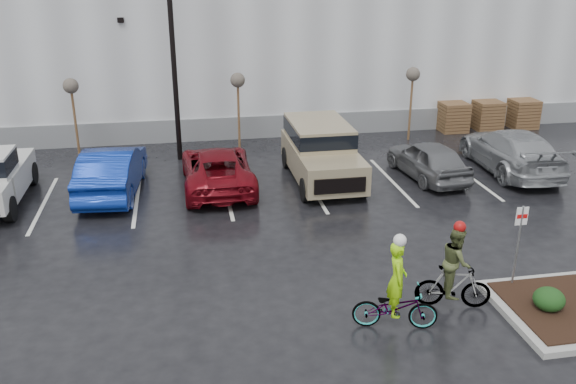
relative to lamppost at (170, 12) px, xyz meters
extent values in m
plane|color=black|center=(4.00, -12.00, -5.69)|extent=(120.00, 120.00, 0.00)
cube|color=#B3B6B8|center=(4.00, 10.00, -2.19)|extent=(60.00, 15.00, 7.00)
cube|color=slate|center=(4.00, 2.45, -5.19)|extent=(60.00, 0.12, 1.00)
cube|color=#283C19|center=(4.00, 33.00, -2.69)|extent=(80.00, 25.00, 6.00)
cylinder|color=black|center=(0.00, 0.00, -1.19)|extent=(0.20, 0.20, 9.00)
cylinder|color=#533321|center=(-4.00, 1.00, -4.29)|extent=(0.10, 0.10, 2.80)
sphere|color=#4B413C|center=(-4.00, 1.00, -2.79)|extent=(0.60, 0.60, 0.60)
cylinder|color=#533321|center=(2.50, 1.00, -4.29)|extent=(0.10, 0.10, 2.80)
sphere|color=#4B413C|center=(2.50, 1.00, -2.79)|extent=(0.60, 0.60, 0.60)
cylinder|color=#533321|center=(10.00, 1.00, -4.29)|extent=(0.10, 0.10, 2.80)
sphere|color=#4B413C|center=(10.00, 1.00, -2.79)|extent=(0.60, 0.60, 0.60)
cube|color=#533321|center=(12.50, 2.00, -5.01)|extent=(1.20, 1.20, 1.35)
cube|color=#533321|center=(14.20, 2.00, -5.01)|extent=(1.20, 1.20, 1.35)
cube|color=#533321|center=(16.00, 2.00, -5.01)|extent=(1.20, 1.20, 1.35)
ellipsoid|color=black|center=(8.00, -13.00, -5.27)|extent=(0.70, 0.70, 0.52)
cylinder|color=gray|center=(7.80, -11.80, -4.59)|extent=(0.05, 0.05, 2.20)
cube|color=white|center=(7.80, -11.80, -3.74)|extent=(0.30, 0.02, 0.45)
cube|color=red|center=(7.80, -11.81, -3.74)|extent=(0.26, 0.02, 0.10)
imported|color=navy|center=(-2.29, -3.36, -4.87)|extent=(2.14, 5.05, 1.62)
imported|color=maroon|center=(1.26, -3.47, -4.98)|extent=(2.37, 5.09, 1.41)
imported|color=slate|center=(8.89, -3.81, -4.98)|extent=(2.09, 4.27, 1.40)
imported|color=#9FA2A6|center=(12.25, -3.62, -4.89)|extent=(2.51, 5.58, 1.59)
imported|color=#3F3F44|center=(4.43, -12.83, -5.20)|extent=(1.95, 1.08, 0.97)
imported|color=#91E10C|center=(4.43, -12.83, -4.49)|extent=(0.55, 0.70, 1.70)
sphere|color=silver|center=(4.43, -12.83, -3.58)|extent=(0.28, 0.28, 0.28)
imported|color=#3F3F44|center=(6.03, -12.26, -5.17)|extent=(1.73, 0.91, 1.04)
imported|color=#454E29|center=(6.03, -12.26, -4.52)|extent=(0.63, 0.88, 1.64)
sphere|color=#990C0C|center=(6.03, -12.26, -3.66)|extent=(0.27, 0.27, 0.27)
camera|label=1|loc=(0.10, -23.63, 1.93)|focal=38.00mm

